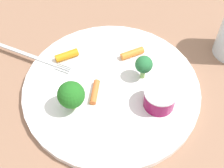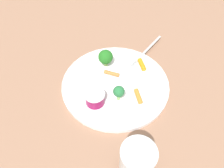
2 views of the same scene
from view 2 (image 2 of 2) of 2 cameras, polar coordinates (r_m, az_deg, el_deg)
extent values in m
plane|color=#916850|center=(0.60, 0.89, -0.35)|extent=(2.40, 2.40, 0.00)
cylinder|color=white|center=(0.60, 0.89, 0.02)|extent=(0.30, 0.30, 0.01)
cylinder|color=maroon|center=(0.54, -4.55, -3.83)|extent=(0.05, 0.05, 0.03)
cylinder|color=silver|center=(0.53, -4.66, -2.75)|extent=(0.05, 0.05, 0.00)
cylinder|color=#8FBC5E|center=(0.63, -1.67, 5.60)|extent=(0.01, 0.01, 0.02)
sphere|color=#216B1F|center=(0.61, -1.72, 7.23)|extent=(0.04, 0.04, 0.04)
cylinder|color=#82BF62|center=(0.55, 1.78, -3.36)|extent=(0.01, 0.01, 0.02)
sphere|color=#286F3B|center=(0.53, 1.83, -1.99)|extent=(0.03, 0.03, 0.03)
cylinder|color=orange|center=(0.64, 7.97, 5.17)|extent=(0.04, 0.04, 0.01)
cylinder|color=orange|center=(0.61, -0.07, 2.84)|extent=(0.05, 0.02, 0.01)
cylinder|color=orange|center=(0.56, 7.01, -3.24)|extent=(0.04, 0.04, 0.01)
cube|color=#BBBFC0|center=(0.70, 9.79, 9.45)|extent=(0.02, 0.15, 0.00)
cube|color=#BBBFC0|center=(0.64, 6.17, 5.26)|extent=(0.00, 0.03, 0.00)
cube|color=#BBBFC0|center=(0.64, 5.92, 5.39)|extent=(0.00, 0.03, 0.00)
cube|color=#BBBFC0|center=(0.64, 5.66, 5.52)|extent=(0.00, 0.03, 0.00)
cube|color=#BBBFC0|center=(0.65, 5.41, 5.65)|extent=(0.00, 0.03, 0.00)
cylinder|color=silver|center=(0.44, 6.55, -20.24)|extent=(0.07, 0.07, 0.11)
camera|label=1|loc=(0.53, -41.90, 35.94)|focal=48.87mm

